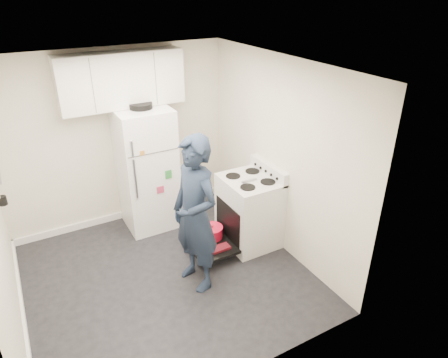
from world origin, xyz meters
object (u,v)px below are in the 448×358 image
open_oven_door (211,238)px  electric_range (248,212)px  refrigerator (147,169)px  person (195,215)px

open_oven_door → electric_range: bearing=-5.5°
refrigerator → open_oven_door: bearing=-66.8°
open_oven_door → refrigerator: refrigerator is taller
electric_range → open_oven_door: electric_range is taller
electric_range → person: size_ratio=0.59×
electric_range → refrigerator: 1.54m
refrigerator → electric_range: bearing=-47.8°
refrigerator → person: bearing=-88.7°
open_oven_door → person: person is taller
electric_range → refrigerator: (-1.00, 1.10, 0.41)m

